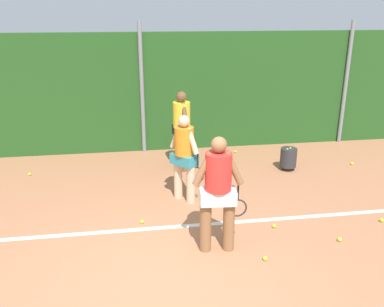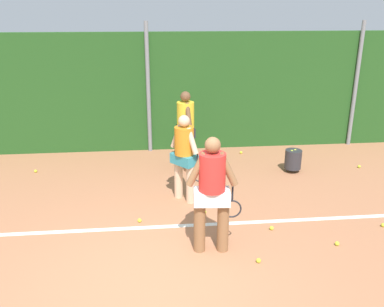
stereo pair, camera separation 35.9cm
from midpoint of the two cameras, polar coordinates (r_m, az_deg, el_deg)
ground_plane at (r=6.98m, az=-4.18°, el=-9.65°), size 27.91×27.91×0.00m
hedge_fence_backdrop at (r=10.22m, az=-5.08°, el=8.41°), size 18.14×0.25×2.89m
fence_post_center at (r=10.02m, az=-5.08°, el=8.93°), size 0.10×0.10×3.14m
fence_post_right at (r=11.35m, az=22.70°, el=8.77°), size 0.10×0.10×3.14m
court_baseline_paint at (r=6.85m, az=-4.15°, el=-10.21°), size 13.26×0.10×0.01m
player_foreground_near at (r=5.81m, az=4.60°, el=-5.04°), size 0.81×0.38×1.76m
player_midcourt at (r=7.41m, az=0.33°, el=-0.06°), size 0.58×0.58×1.63m
player_backcourt_far at (r=8.95m, az=0.25°, el=3.84°), size 0.39×0.72×1.74m
ball_hopper at (r=9.26m, az=14.98°, el=-0.78°), size 0.36×0.36×0.51m
tennis_ball_1 at (r=9.56m, az=-19.95°, el=-2.32°), size 0.07×0.07×0.07m
tennis_ball_2 at (r=10.24m, az=7.85°, el=0.14°), size 0.07×0.07×0.07m
tennis_ball_3 at (r=6.78m, az=21.03°, el=-11.65°), size 0.07×0.07×0.07m
tennis_ball_4 at (r=10.05m, az=23.21°, el=-1.68°), size 0.07×0.07×0.07m
tennis_ball_5 at (r=7.01m, az=-5.84°, el=-9.27°), size 0.07×0.07×0.07m
tennis_ball_6 at (r=7.25m, az=3.18°, el=-8.14°), size 0.07×0.07×0.07m
tennis_ball_8 at (r=6.91m, az=12.51°, el=-10.12°), size 0.07×0.07×0.07m
tennis_ball_11 at (r=6.08m, az=10.98°, el=-14.45°), size 0.07×0.07×0.07m
tennis_ball_12 at (r=7.61m, az=26.33°, el=-8.93°), size 0.07×0.07×0.07m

